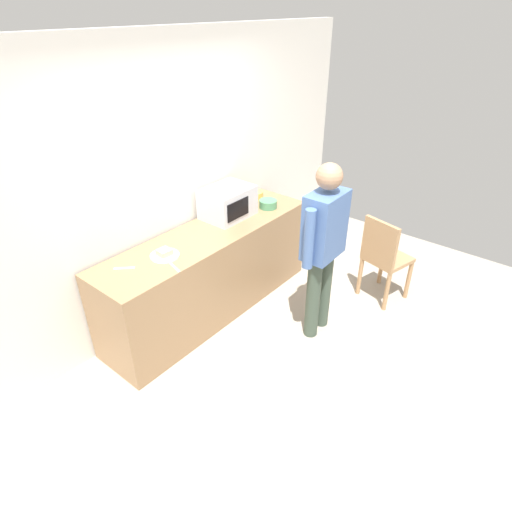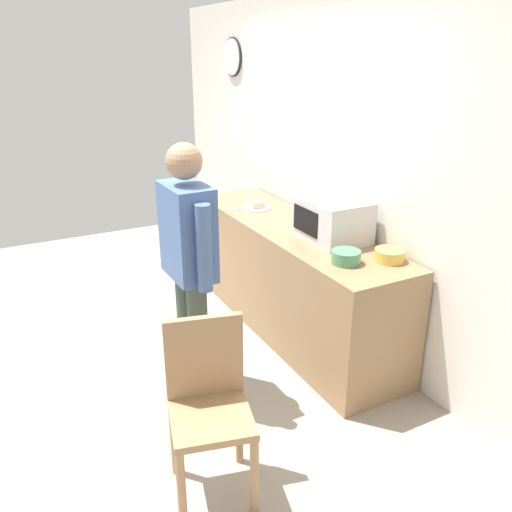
% 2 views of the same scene
% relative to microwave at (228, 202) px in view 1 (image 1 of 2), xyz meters
% --- Properties ---
extents(ground_plane, '(6.00, 6.00, 0.00)m').
position_rel_microwave_xyz_m(ground_plane, '(-0.53, -1.32, -1.04)').
color(ground_plane, '#9E9384').
extents(back_wall, '(5.40, 0.13, 2.60)m').
position_rel_microwave_xyz_m(back_wall, '(-0.54, 0.28, 0.27)').
color(back_wall, silver).
rests_on(back_wall, ground_plane).
extents(kitchen_counter, '(2.37, 0.62, 0.89)m').
position_rel_microwave_xyz_m(kitchen_counter, '(-0.39, -0.10, -0.59)').
color(kitchen_counter, '#93704C').
rests_on(kitchen_counter, ground_plane).
extents(microwave, '(0.50, 0.39, 0.30)m').
position_rel_microwave_xyz_m(microwave, '(0.00, 0.00, 0.00)').
color(microwave, silver).
rests_on(microwave, kitchen_counter).
extents(sandwich_plate, '(0.25, 0.25, 0.07)m').
position_rel_microwave_xyz_m(sandwich_plate, '(-0.93, -0.12, -0.13)').
color(sandwich_plate, white).
rests_on(sandwich_plate, kitchen_counter).
extents(salad_bowl, '(0.19, 0.19, 0.08)m').
position_rel_microwave_xyz_m(salad_bowl, '(0.52, 0.09, -0.11)').
color(salad_bowl, gold).
rests_on(salad_bowl, kitchen_counter).
extents(cereal_bowl, '(0.19, 0.19, 0.08)m').
position_rel_microwave_xyz_m(cereal_bowl, '(0.42, -0.19, -0.11)').
color(cereal_bowl, '#4C8E60').
rests_on(cereal_bowl, kitchen_counter).
extents(fork_utensil, '(0.14, 0.13, 0.01)m').
position_rel_microwave_xyz_m(fork_utensil, '(-1.27, -0.02, -0.15)').
color(fork_utensil, silver).
rests_on(fork_utensil, kitchen_counter).
extents(spoon_utensil, '(0.06, 0.17, 0.01)m').
position_rel_microwave_xyz_m(spoon_utensil, '(-1.00, -0.32, -0.15)').
color(spoon_utensil, silver).
rests_on(spoon_utensil, kitchen_counter).
extents(person_standing, '(0.59, 0.25, 1.67)m').
position_rel_microwave_xyz_m(person_standing, '(0.02, -1.11, -0.06)').
color(person_standing, '#39483B').
rests_on(person_standing, ground_plane).
extents(wooden_chair, '(0.49, 0.49, 0.94)m').
position_rel_microwave_xyz_m(wooden_chair, '(0.86, -1.35, -0.51)').
color(wooden_chair, '#A87F56').
rests_on(wooden_chair, ground_plane).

